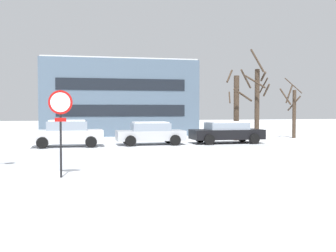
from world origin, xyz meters
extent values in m
plane|color=white|center=(0.00, 0.00, 0.00)|extent=(120.00, 120.00, 0.00)
cube|color=silver|center=(0.00, 3.16, 0.00)|extent=(80.00, 8.32, 0.00)
cylinder|color=black|center=(-2.71, -2.43, 1.17)|extent=(0.07, 0.17, 2.34)
cylinder|color=red|center=(-2.71, -2.43, 2.38)|extent=(0.76, 0.11, 0.76)
cylinder|color=white|center=(-2.71, -2.45, 2.38)|extent=(0.62, 0.10, 0.62)
cube|color=red|center=(-2.71, -2.43, 1.83)|extent=(0.36, 0.07, 0.12)
cylinder|color=white|center=(-2.71, -2.42, 2.43)|extent=(0.42, 0.08, 0.42)
cube|color=white|center=(-2.79, 8.25, 0.61)|extent=(4.05, 1.82, 0.69)
cube|color=#8C99A8|center=(-2.79, 8.25, 1.21)|extent=(2.23, 1.65, 0.51)
cube|color=white|center=(-2.79, 8.25, 1.50)|extent=(2.03, 1.53, 0.06)
cylinder|color=black|center=(-1.49, 9.17, 0.32)|extent=(0.64, 0.23, 0.64)
cylinder|color=black|center=(-1.47, 7.35, 0.32)|extent=(0.64, 0.23, 0.64)
cylinder|color=black|center=(-4.11, 9.14, 0.32)|extent=(0.64, 0.23, 0.64)
cylinder|color=black|center=(-4.09, 7.32, 0.32)|extent=(0.64, 0.23, 0.64)
cube|color=silver|center=(2.10, 8.50, 0.57)|extent=(4.11, 1.80, 0.59)
cube|color=#8C99A8|center=(2.10, 8.50, 1.09)|extent=(2.27, 1.64, 0.46)
cube|color=white|center=(2.10, 8.50, 1.35)|extent=(2.06, 1.52, 0.06)
cylinder|color=black|center=(3.41, 9.41, 0.32)|extent=(0.64, 0.23, 0.64)
cylinder|color=black|center=(3.43, 7.61, 0.32)|extent=(0.64, 0.23, 0.64)
cylinder|color=black|center=(0.76, 9.38, 0.32)|extent=(0.64, 0.23, 0.64)
cylinder|color=black|center=(0.78, 7.58, 0.32)|extent=(0.64, 0.23, 0.64)
cube|color=black|center=(6.98, 8.49, 0.57)|extent=(4.52, 1.88, 0.60)
cube|color=#8C99A8|center=(6.98, 8.49, 1.09)|extent=(2.49, 1.71, 0.43)
cube|color=white|center=(6.98, 8.49, 1.34)|extent=(2.27, 1.58, 0.06)
cylinder|color=black|center=(8.43, 9.44, 0.32)|extent=(0.64, 0.23, 0.64)
cylinder|color=black|center=(8.45, 7.57, 0.32)|extent=(0.64, 0.23, 0.64)
cylinder|color=black|center=(5.51, 9.41, 0.32)|extent=(0.64, 0.23, 0.64)
cylinder|color=black|center=(5.53, 7.54, 0.32)|extent=(0.64, 0.23, 0.64)
cylinder|color=#423326|center=(8.48, 10.61, 2.22)|extent=(0.37, 0.37, 4.45)
cylinder|color=#423326|center=(8.04, 10.76, 2.96)|extent=(0.39, 0.98, 0.84)
cylinder|color=#423326|center=(8.94, 10.08, 4.19)|extent=(1.20, 1.06, 1.22)
cylinder|color=#423326|center=(8.66, 9.91, 3.10)|extent=(1.51, 0.50, 0.89)
cylinder|color=#423326|center=(8.10, 10.94, 4.43)|extent=(0.80, 0.92, 0.97)
cylinder|color=#423326|center=(13.53, 11.77, 1.78)|extent=(0.27, 0.27, 3.57)
cylinder|color=#423326|center=(13.16, 11.29, 3.86)|extent=(1.05, 0.82, 1.18)
cylinder|color=#423326|center=(13.31, 12.13, 3.29)|extent=(0.87, 0.59, 1.40)
cylinder|color=#423326|center=(13.74, 12.18, 2.58)|extent=(0.93, 0.57, 1.16)
cylinder|color=#423326|center=(12.78, 11.75, 3.08)|extent=(0.16, 1.58, 1.27)
cylinder|color=#423326|center=(10.41, 11.47, 2.51)|extent=(0.34, 0.34, 5.01)
cylinder|color=#423326|center=(10.93, 11.52, 3.86)|extent=(0.22, 1.13, 1.09)
cylinder|color=#423326|center=(11.07, 11.35, 3.50)|extent=(0.38, 1.41, 0.86)
cylinder|color=#423326|center=(10.85, 11.42, 4.49)|extent=(0.26, 0.97, 0.65)
cylinder|color=#423326|center=(9.99, 10.89, 4.07)|extent=(1.27, 0.97, 0.99)
cylinder|color=#423326|center=(10.22, 11.07, 5.56)|extent=(0.98, 0.56, 1.68)
cube|color=slate|center=(1.20, 20.09, 3.05)|extent=(12.52, 8.24, 6.09)
cube|color=white|center=(1.20, 20.09, 6.14)|extent=(12.27, 8.07, 0.10)
cube|color=black|center=(1.20, 15.95, 2.03)|extent=(10.02, 0.04, 0.90)
cube|color=black|center=(1.20, 15.95, 4.06)|extent=(10.02, 0.04, 0.90)
camera|label=1|loc=(-2.17, -15.73, 2.18)|focal=43.55mm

